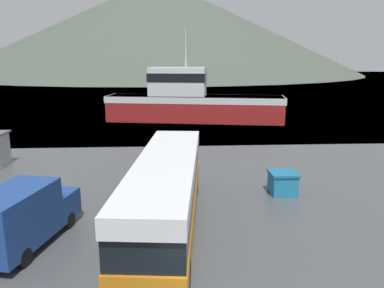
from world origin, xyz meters
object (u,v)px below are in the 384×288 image
tour_bus (167,189)px  storage_bin (283,183)px  fishing_boat (191,101)px  delivery_van (23,215)px

tour_bus → storage_bin: (6.41, 3.80, -1.15)m
tour_bus → fishing_boat: (2.74, 28.98, 0.58)m
delivery_van → storage_bin: (12.10, 5.29, -0.69)m
delivery_van → fishing_boat: size_ratio=0.26×
storage_bin → tour_bus: bearing=-149.3°
fishing_boat → storage_bin: fishing_boat is taller
delivery_van → storage_bin: size_ratio=3.66×
fishing_boat → storage_bin: bearing=18.5°
delivery_van → storage_bin: 13.23m
tour_bus → delivery_van: size_ratio=2.28×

